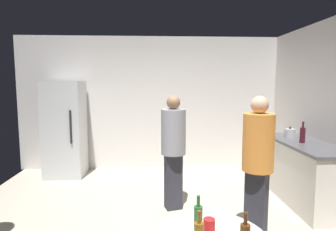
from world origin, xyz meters
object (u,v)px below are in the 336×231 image
Objects in this scene: kettle at (290,133)px; plastic_cup_red at (209,227)px; wine_bottle_on_counter at (303,135)px; person_in_gray_shirt at (173,144)px; refrigerator at (65,129)px; beer_bottle_green at (198,215)px; person_in_orange_shirt at (258,157)px.

kettle is 2.22× the size of plastic_cup_red.
kettle is 0.39m from wine_bottle_on_counter.
wine_bottle_on_counter is 0.19× the size of person_in_gray_shirt.
wine_bottle_on_counter is at bearing 77.82° from person_in_gray_shirt.
person_in_gray_shirt is (-1.90, -0.50, -0.04)m from kettle.
refrigerator is 4.01m from beer_bottle_green.
person_in_gray_shirt is at bearing -176.76° from wine_bottle_on_counter.
kettle is 3.05m from beer_bottle_green.
beer_bottle_green is 2.09× the size of plastic_cup_red.
plastic_cup_red is at bearing -62.06° from beer_bottle_green.
wine_bottle_on_counter is 2.79m from plastic_cup_red.
kettle is 0.15× the size of person_in_orange_shirt.
refrigerator is 4.11m from wine_bottle_on_counter.
beer_bottle_green is 0.14× the size of person_in_orange_shirt.
person_in_gray_shirt is at bearing -165.29° from kettle.
refrigerator reaches higher than person_in_orange_shirt.
refrigerator is 4.00m from kettle.
plastic_cup_red is (-1.80, -2.52, -0.18)m from kettle.
plastic_cup_red is at bearing -125.57° from kettle.
person_in_orange_shirt is (-1.02, -0.96, -0.07)m from wine_bottle_on_counter.
person_in_orange_shirt reaches higher than wine_bottle_on_counter.
person_in_gray_shirt is (-0.04, 1.91, 0.11)m from beer_bottle_green.
kettle is at bearing -177.02° from person_in_orange_shirt.
kettle is 1.70m from person_in_orange_shirt.
refrigerator is 4.13m from plastic_cup_red.
person_in_gray_shirt is 1.22m from person_in_orange_shirt.
refrigerator is 1.11× the size of person_in_orange_shirt.
person_in_orange_shirt is at bearing 30.33° from person_in_gray_shirt.
wine_bottle_on_counter is at bearing 47.50° from beer_bottle_green.
kettle is at bearing 88.47° from wine_bottle_on_counter.
plastic_cup_red is 2.03m from person_in_gray_shirt.
wine_bottle_on_counter reaches higher than kettle.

